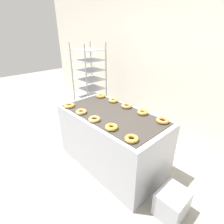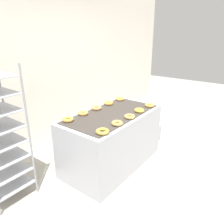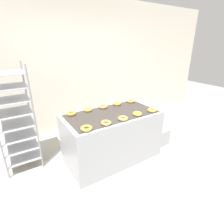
{
  "view_description": "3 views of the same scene",
  "coord_description": "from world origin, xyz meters",
  "px_view_note": "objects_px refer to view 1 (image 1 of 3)",
  "views": [
    {
      "loc": [
        1.54,
        -0.8,
        1.88
      ],
      "look_at": [
        0.0,
        0.66,
        0.86
      ],
      "focal_mm": 28.0,
      "sensor_mm": 36.0,
      "label": 1
    },
    {
      "loc": [
        -2.35,
        -1.11,
        1.95
      ],
      "look_at": [
        0.0,
        0.66,
        0.86
      ],
      "focal_mm": 35.0,
      "sensor_mm": 36.0,
      "label": 2
    },
    {
      "loc": [
        -1.4,
        -1.54,
        1.9
      ],
      "look_at": [
        0.0,
        0.66,
        0.86
      ],
      "focal_mm": 28.0,
      "sensor_mm": 36.0,
      "label": 3
    }
  ],
  "objects_px": {
    "glaze_bin": "(172,203)",
    "donut_near_leftmost": "(69,105)",
    "fryer_machine": "(112,139)",
    "donut_far_leftmost": "(101,96)",
    "donut_near_center": "(95,119)",
    "donut_near_left": "(81,112)",
    "donut_near_right": "(111,127)",
    "donut_far_right": "(143,112)",
    "donut_far_center": "(127,106)",
    "baking_rack_cart": "(90,84)",
    "donut_far_left": "(113,100)",
    "donut_far_rightmost": "(163,120)",
    "donut_near_rightmost": "(132,139)"
  },
  "relations": [
    {
      "from": "donut_near_left",
      "to": "donut_near_right",
      "type": "bearing_deg",
      "value": 1.66
    },
    {
      "from": "fryer_machine",
      "to": "baking_rack_cart",
      "type": "relative_size",
      "value": 0.95
    },
    {
      "from": "donut_near_leftmost",
      "to": "donut_near_left",
      "type": "height_order",
      "value": "same"
    },
    {
      "from": "fryer_machine",
      "to": "donut_near_left",
      "type": "bearing_deg",
      "value": -134.11
    },
    {
      "from": "donut_near_center",
      "to": "donut_far_left",
      "type": "distance_m",
      "value": 0.67
    },
    {
      "from": "donut_near_right",
      "to": "donut_far_right",
      "type": "distance_m",
      "value": 0.57
    },
    {
      "from": "glaze_bin",
      "to": "donut_near_leftmost",
      "type": "relative_size",
      "value": 2.17
    },
    {
      "from": "donut_near_left",
      "to": "donut_far_left",
      "type": "distance_m",
      "value": 0.6
    },
    {
      "from": "fryer_machine",
      "to": "donut_near_rightmost",
      "type": "bearing_deg",
      "value": -25.79
    },
    {
      "from": "donut_near_leftmost",
      "to": "donut_far_center",
      "type": "height_order",
      "value": "donut_far_center"
    },
    {
      "from": "fryer_machine",
      "to": "glaze_bin",
      "type": "distance_m",
      "value": 1.09
    },
    {
      "from": "donut_far_leftmost",
      "to": "donut_near_center",
      "type": "bearing_deg",
      "value": -45.32
    },
    {
      "from": "donut_near_right",
      "to": "donut_far_rightmost",
      "type": "height_order",
      "value": "donut_near_right"
    },
    {
      "from": "donut_far_center",
      "to": "glaze_bin",
      "type": "bearing_deg",
      "value": -20.14
    },
    {
      "from": "fryer_machine",
      "to": "donut_far_right",
      "type": "xyz_separation_m",
      "value": [
        0.29,
        0.29,
        0.44
      ]
    },
    {
      "from": "fryer_machine",
      "to": "donut_far_leftmost",
      "type": "relative_size",
      "value": 10.19
    },
    {
      "from": "baking_rack_cart",
      "to": "glaze_bin",
      "type": "distance_m",
      "value": 2.59
    },
    {
      "from": "donut_near_right",
      "to": "donut_far_rightmost",
      "type": "xyz_separation_m",
      "value": [
        0.31,
        0.56,
        -0.0
      ]
    },
    {
      "from": "baking_rack_cart",
      "to": "donut_far_left",
      "type": "height_order",
      "value": "baking_rack_cart"
    },
    {
      "from": "donut_near_center",
      "to": "donut_near_rightmost",
      "type": "bearing_deg",
      "value": 1.12
    },
    {
      "from": "baking_rack_cart",
      "to": "donut_near_leftmost",
      "type": "relative_size",
      "value": 10.4
    },
    {
      "from": "glaze_bin",
      "to": "donut_near_rightmost",
      "type": "relative_size",
      "value": 2.36
    },
    {
      "from": "donut_near_left",
      "to": "donut_near_rightmost",
      "type": "distance_m",
      "value": 0.89
    },
    {
      "from": "donut_near_right",
      "to": "donut_far_leftmost",
      "type": "bearing_deg",
      "value": 146.67
    },
    {
      "from": "glaze_bin",
      "to": "donut_far_right",
      "type": "relative_size",
      "value": 2.31
    },
    {
      "from": "donut_far_leftmost",
      "to": "donut_far_center",
      "type": "distance_m",
      "value": 0.58
    },
    {
      "from": "baking_rack_cart",
      "to": "donut_near_leftmost",
      "type": "bearing_deg",
      "value": -51.08
    },
    {
      "from": "donut_far_leftmost",
      "to": "donut_far_rightmost",
      "type": "bearing_deg",
      "value": -0.32
    },
    {
      "from": "donut_near_center",
      "to": "donut_far_rightmost",
      "type": "height_order",
      "value": "donut_far_rightmost"
    },
    {
      "from": "donut_far_rightmost",
      "to": "donut_near_center",
      "type": "bearing_deg",
      "value": -135.66
    },
    {
      "from": "fryer_machine",
      "to": "donut_near_rightmost",
      "type": "distance_m",
      "value": 0.8
    },
    {
      "from": "donut_near_center",
      "to": "donut_far_right",
      "type": "relative_size",
      "value": 1.01
    },
    {
      "from": "donut_near_rightmost",
      "to": "donut_near_center",
      "type": "bearing_deg",
      "value": -178.88
    },
    {
      "from": "donut_far_center",
      "to": "donut_far_rightmost",
      "type": "relative_size",
      "value": 1.01
    },
    {
      "from": "donut_near_center",
      "to": "donut_far_leftmost",
      "type": "distance_m",
      "value": 0.83
    },
    {
      "from": "donut_near_left",
      "to": "donut_far_center",
      "type": "relative_size",
      "value": 0.93
    },
    {
      "from": "donut_far_leftmost",
      "to": "donut_far_left",
      "type": "distance_m",
      "value": 0.29
    },
    {
      "from": "donut_far_leftmost",
      "to": "donut_far_rightmost",
      "type": "xyz_separation_m",
      "value": [
        1.18,
        -0.01,
        -0.0
      ]
    },
    {
      "from": "donut_near_center",
      "to": "donut_far_left",
      "type": "height_order",
      "value": "donut_far_left"
    },
    {
      "from": "donut_near_center",
      "to": "donut_far_left",
      "type": "bearing_deg",
      "value": 115.82
    },
    {
      "from": "donut_far_left",
      "to": "donut_near_center",
      "type": "bearing_deg",
      "value": -64.18
    },
    {
      "from": "donut_near_left",
      "to": "donut_far_leftmost",
      "type": "height_order",
      "value": "donut_far_leftmost"
    },
    {
      "from": "glaze_bin",
      "to": "donut_near_left",
      "type": "distance_m",
      "value": 1.53
    },
    {
      "from": "glaze_bin",
      "to": "donut_near_center",
      "type": "bearing_deg",
      "value": -168.88
    },
    {
      "from": "baking_rack_cart",
      "to": "donut_far_leftmost",
      "type": "bearing_deg",
      "value": -23.92
    },
    {
      "from": "donut_far_rightmost",
      "to": "donut_far_left",
      "type": "bearing_deg",
      "value": 178.94
    },
    {
      "from": "donut_near_left",
      "to": "donut_far_rightmost",
      "type": "xyz_separation_m",
      "value": [
        0.89,
        0.58,
        -0.0
      ]
    },
    {
      "from": "baking_rack_cart",
      "to": "donut_far_left",
      "type": "relative_size",
      "value": 11.12
    },
    {
      "from": "donut_far_center",
      "to": "donut_far_left",
      "type": "bearing_deg",
      "value": 178.93
    },
    {
      "from": "donut_near_left",
      "to": "donut_near_right",
      "type": "relative_size",
      "value": 1.01
    }
  ]
}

